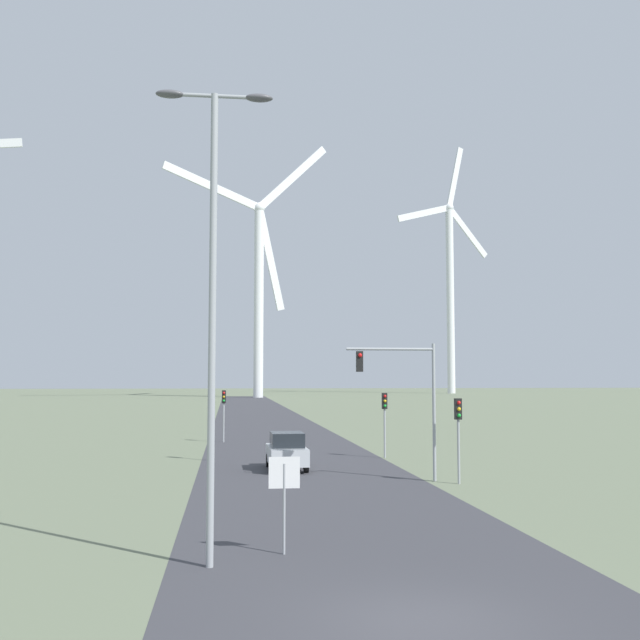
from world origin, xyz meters
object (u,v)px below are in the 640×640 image
at_px(stop_sign_near, 284,486).
at_px(car_approaching, 287,451).
at_px(wind_turbine_center, 450,281).
at_px(wind_turbine_left, 259,276).
at_px(traffic_light_post_near_left, 212,416).
at_px(traffic_light_mast_overhead, 404,384).
at_px(traffic_light_post_near_right, 458,421).
at_px(streetlamp, 213,271).
at_px(traffic_light_post_mid_left, 224,404).
at_px(traffic_light_post_mid_right, 385,410).

bearing_deg(stop_sign_near, car_approaching, 85.39).
xyz_separation_m(car_approaching, wind_turbine_center, (60.35, 171.25, 31.52)).
xyz_separation_m(wind_turbine_left, wind_turbine_center, (56.59, 37.82, 4.61)).
height_order(traffic_light_post_near_left, wind_turbine_left, wind_turbine_left).
relative_size(traffic_light_mast_overhead, wind_turbine_left, 0.10).
bearing_deg(traffic_light_mast_overhead, wind_turbine_center, 72.48).
bearing_deg(wind_turbine_left, car_approaching, -91.61).
xyz_separation_m(traffic_light_post_near_left, traffic_light_post_near_right, (10.64, -10.21, 0.22)).
bearing_deg(traffic_light_mast_overhead, car_approaching, 135.12).
xyz_separation_m(traffic_light_post_near_right, wind_turbine_center, (53.45, 177.01, 29.77)).
height_order(traffic_light_post_near_right, car_approaching, traffic_light_post_near_right).
bearing_deg(streetlamp, traffic_light_post_mid_left, 89.87).
xyz_separation_m(traffic_light_post_near_left, wind_turbine_left, (7.49, 128.98, 25.38)).
bearing_deg(stop_sign_near, wind_turbine_left, 88.04).
distance_m(streetlamp, wind_turbine_left, 153.60).
bearing_deg(traffic_light_post_mid_right, traffic_light_post_mid_left, 128.63).
bearing_deg(wind_turbine_center, car_approaching, -109.41).
height_order(car_approaching, wind_turbine_center, wind_turbine_center).
height_order(wind_turbine_left, wind_turbine_center, wind_turbine_center).
xyz_separation_m(traffic_light_mast_overhead, wind_turbine_left, (-1.02, 138.19, 23.58)).
relative_size(stop_sign_near, traffic_light_post_near_left, 0.75).
distance_m(stop_sign_near, traffic_light_post_near_left, 22.11).
xyz_separation_m(streetlamp, traffic_light_mast_overhead, (8.05, 13.84, -2.87)).
relative_size(stop_sign_near, traffic_light_post_mid_left, 0.68).
bearing_deg(traffic_light_post_mid_right, wind_turbine_left, 90.95).
bearing_deg(wind_turbine_center, traffic_light_post_near_right, -106.80).
distance_m(streetlamp, traffic_light_post_near_right, 16.97).
bearing_deg(stop_sign_near, traffic_light_post_near_left, 96.04).
xyz_separation_m(traffic_light_post_mid_right, car_approaching, (-5.89, -4.70, -1.76)).
bearing_deg(traffic_light_mast_overhead, stop_sign_near, -115.88).
relative_size(traffic_light_post_mid_left, traffic_light_post_mid_right, 0.99).
relative_size(traffic_light_post_mid_left, car_approaching, 0.88).
bearing_deg(wind_turbine_center, traffic_light_mast_overhead, -107.52).
bearing_deg(stop_sign_near, traffic_light_post_mid_right, 71.80).
bearing_deg(traffic_light_post_near_left, traffic_light_post_mid_right, 1.45).
bearing_deg(traffic_light_post_mid_right, traffic_light_post_near_right, -84.48).
bearing_deg(streetlamp, traffic_light_post_near_left, 91.16).
bearing_deg(traffic_light_post_near_left, traffic_light_post_mid_left, 87.29).
bearing_deg(traffic_light_post_mid_left, streetlamp, -90.13).
xyz_separation_m(traffic_light_post_near_left, traffic_light_post_mid_right, (9.63, 0.24, 0.24)).
distance_m(traffic_light_post_near_left, traffic_light_post_near_right, 14.75).
relative_size(traffic_light_post_mid_left, traffic_light_mast_overhead, 0.60).
xyz_separation_m(traffic_light_post_mid_left, car_approaching, (3.19, -16.06, -1.74)).
bearing_deg(traffic_light_post_near_left, stop_sign_near, -83.96).
height_order(stop_sign_near, wind_turbine_center, wind_turbine_center).
height_order(traffic_light_mast_overhead, car_approaching, traffic_light_mast_overhead).
bearing_deg(wind_turbine_left, stop_sign_near, -91.96).
relative_size(traffic_light_post_mid_right, car_approaching, 0.88).
distance_m(traffic_light_post_near_left, wind_turbine_left, 131.67).
xyz_separation_m(stop_sign_near, car_approaching, (1.41, 17.52, -0.81)).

